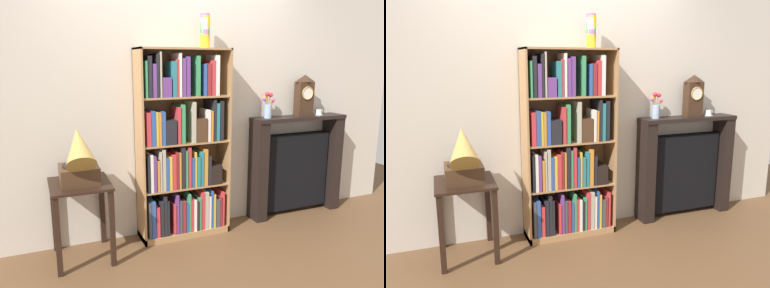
{
  "view_description": "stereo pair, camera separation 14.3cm",
  "coord_description": "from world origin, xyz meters",
  "views": [
    {
      "loc": [
        -1.29,
        -3.16,
        1.66
      ],
      "look_at": [
        0.09,
        0.15,
        0.9
      ],
      "focal_mm": 35.98,
      "sensor_mm": 36.0,
      "label": 1
    },
    {
      "loc": [
        -1.16,
        -3.21,
        1.66
      ],
      "look_at": [
        0.09,
        0.15,
        0.9
      ],
      "focal_mm": 35.98,
      "sensor_mm": 36.0,
      "label": 2
    }
  ],
  "objects": [
    {
      "name": "teacup_with_saucer",
      "position": [
        1.6,
        0.18,
        1.12
      ],
      "size": [
        0.12,
        0.11,
        0.06
      ],
      "color": "white",
      "rests_on": "fireplace_mantel"
    },
    {
      "name": "wall_back",
      "position": [
        0.18,
        0.34,
        1.3
      ],
      "size": [
        4.98,
        0.08,
        2.6
      ],
      "primitive_type": "cube",
      "color": "beige",
      "rests_on": "ground"
    },
    {
      "name": "cup_stack",
      "position": [
        0.22,
        0.15,
        1.94
      ],
      "size": [
        0.09,
        0.09,
        0.3
      ],
      "color": "yellow",
      "rests_on": "bookshelf"
    },
    {
      "name": "side_table_left",
      "position": [
        -0.98,
        0.03,
        0.51
      ],
      "size": [
        0.49,
        0.53,
        0.68
      ],
      "color": "black",
      "rests_on": "ground"
    },
    {
      "name": "mantel_clock",
      "position": [
        1.39,
        0.17,
        1.31
      ],
      "size": [
        0.18,
        0.12,
        0.44
      ],
      "color": "#382316",
      "rests_on": "fireplace_mantel"
    },
    {
      "name": "ground_plane",
      "position": [
        0.0,
        0.0,
        -0.01
      ],
      "size": [
        7.98,
        6.4,
        0.02
      ],
      "primitive_type": "cube",
      "color": "brown"
    },
    {
      "name": "fireplace_mantel",
      "position": [
        1.34,
        0.2,
        0.54
      ],
      "size": [
        1.09,
        0.24,
        1.09
      ],
      "color": "black",
      "rests_on": "ground"
    },
    {
      "name": "gramophone",
      "position": [
        -0.98,
        -0.03,
        0.9
      ],
      "size": [
        0.31,
        0.48,
        0.54
      ],
      "color": "#472D1C",
      "rests_on": "side_table_left"
    },
    {
      "name": "flower_vase",
      "position": [
        0.95,
        0.18,
        1.22
      ],
      "size": [
        0.12,
        0.12,
        0.27
      ],
      "color": "#99B2D1",
      "rests_on": "fireplace_mantel"
    },
    {
      "name": "bookshelf",
      "position": [
        -0.02,
        0.14,
        0.81
      ],
      "size": [
        0.87,
        0.29,
        1.78
      ],
      "color": "#A87A4C",
      "rests_on": "ground"
    }
  ]
}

